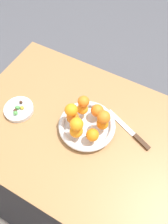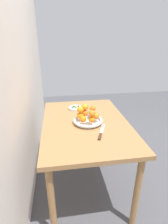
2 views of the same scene
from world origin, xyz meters
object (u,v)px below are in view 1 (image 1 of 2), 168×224
Objects in this scene: fruit_bowl at (87,126)px; candy_ball_0 at (15,110)px; orange_0 at (76,131)px; orange_5 at (72,118)px; orange_2 at (103,124)px; orange_4 at (83,109)px; candy_ball_1 at (15,113)px; dining_table at (81,136)px; orange_3 at (97,111)px; orange_8 at (71,110)px; orange_9 at (77,124)px; candy_ball_3 at (22,108)px; candy_ball_2 at (21,102)px; candy_ball_4 at (17,107)px; knife at (132,133)px; candy_ball_5 at (18,107)px; orange_7 at (83,101)px; candy_dish at (19,109)px; orange_1 at (93,135)px; orange_6 at (104,117)px.

candy_ball_0 is at bearing 15.97° from fruit_bowl.
candy_ball_0 is at bearing 4.99° from orange_0.
orange_2 is at bearing -163.41° from orange_5.
orange_4 is 2.50× the size of candy_ball_1.
orange_5 is at bearing 3.49° from dining_table.
orange_2 is 0.07m from orange_3.
orange_2 is 1.02× the size of orange_4.
orange_9 is at bearing 137.41° from orange_8.
orange_9 is (0.08, 0.09, 0.06)m from orange_2.
candy_ball_3 is (0.27, 0.11, -0.04)m from orange_4.
candy_ball_2 is at bearing 7.43° from fruit_bowl.
candy_ball_2 is 0.03m from candy_ball_4.
fruit_bowl is 0.21m from knife.
candy_ball_5 is (0.35, 0.14, -0.04)m from orange_3.
candy_ball_4 is 0.08× the size of knife.
orange_3 is at bearing -43.66° from orange_2.
orange_0 is 1.01× the size of orange_5.
orange_7 is 3.15× the size of candy_ball_2.
orange_3 is at bearing -161.11° from orange_4.
candy_dish is 2.69× the size of orange_4.
orange_5 is (0.06, 0.02, 0.05)m from fruit_bowl.
orange_1 is at bearing -176.32° from candy_ball_5.
orange_2 reaches higher than fruit_bowl.
orange_0 is 0.13m from orange_6.
orange_2 reaches higher than candy_dish.
orange_0 is 0.14m from orange_3.
orange_8 is 2.98× the size of candy_ball_4.
candy_ball_3 is (0.38, 0.09, -0.04)m from orange_2.
dining_table is 0.17m from orange_4.
orange_2 reaches higher than candy_ball_5.
orange_5 is 0.28m from candy_ball_2.
orange_9 is at bearing 105.34° from orange_7.
candy_ball_4 is (0.29, 0.13, -0.09)m from orange_7.
orange_7 is 0.07m from orange_8.
orange_5 is 3.30× the size of candy_ball_5.
orange_4 reaches higher than candy_ball_1.
candy_dish is 2.42× the size of orange_0.
orange_5 is 2.74× the size of candy_ball_1.
candy_ball_2 is (0.36, 0.11, -0.04)m from orange_3.
dining_table is 0.16m from orange_5.
candy_ball_0 is at bearing 24.94° from orange_3.
candy_ball_0 reaches higher than dining_table.
candy_ball_5 is (-0.00, 0.00, 0.02)m from candy_dish.
orange_2 is 1.02× the size of orange_7.
orange_3 is 1.03× the size of orange_8.
orange_3 is 0.19m from knife.
fruit_bowl is 4.64× the size of orange_1.
orange_6 is at bearing -161.83° from candy_ball_1.
orange_0 is 0.30m from candy_ball_3.
orange_2 is 0.41m from candy_ball_1.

